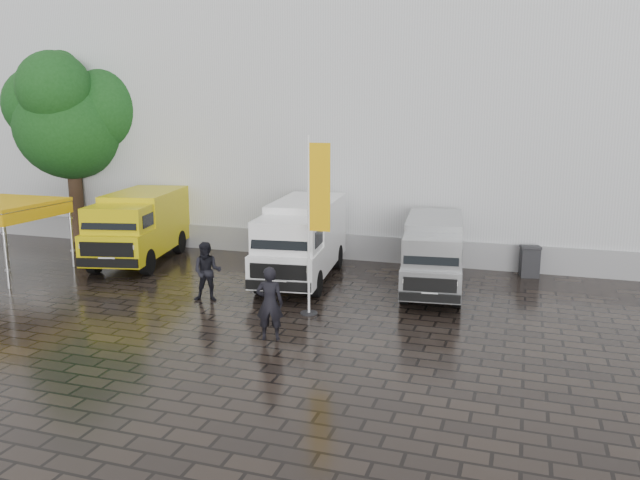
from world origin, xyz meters
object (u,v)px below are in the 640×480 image
Objects in this scene: wheelie_bin at (530,261)px; person_front at (270,303)px; van_white at (302,242)px; flagpole at (315,217)px; person_tent at (207,272)px; van_silver at (433,256)px; canopy_tent at (0,206)px; van_yellow at (139,228)px.

person_front is at bearing -135.94° from wheelie_bin.
person_front is at bearing -84.78° from van_white.
flagpole reaches higher than person_tent.
person_front is (-6.30, -8.70, 0.41)m from wheelie_bin.
van_silver is 4.82× the size of wheelie_bin.
flagpole is (-2.83, -3.60, 1.71)m from van_silver.
flagpole is 2.77× the size of person_tent.
van_white is 8.10m from wheelie_bin.
van_silver is at bearing -5.92° from van_white.
flagpole is 8.99m from wheelie_bin.
van_white is at bearing 14.13° from canopy_tent.
person_front is at bearing -56.34° from person_tent.
person_front reaches higher than person_tent.
canopy_tent is at bearing -30.49° from person_front.
canopy_tent is 8.67m from person_tent.
van_silver reaches higher than person_tent.
van_white is at bearing -93.24° from person_front.
canopy_tent reaches higher than person_front.
van_white is 5.61× the size of wheelie_bin.
van_silver is 1.59× the size of canopy_tent.
flagpole is 4.08m from person_tent.
van_yellow is 14.61m from wheelie_bin.
canopy_tent is 0.66× the size of flagpole.
person_tent is at bearing 176.15° from flagpole.
wheelie_bin is (7.53, 2.89, -0.79)m from van_white.
van_white is 1.16× the size of van_silver.
person_front is 1.04× the size of person_tent.
van_white reaches higher than person_front.
canopy_tent is at bearing -151.91° from van_yellow.
canopy_tent is at bearing -172.94° from wheelie_bin.
van_white is 5.95m from person_front.
flagpole is 2.66× the size of person_front.
flagpole is at bearing -142.35° from wheelie_bin.
flagpole is at bearing -116.29° from person_front.
person_tent is at bearing -126.74° from van_white.
wheelie_bin is at bearing 17.09° from canopy_tent.
van_silver is at bearing 10.20° from canopy_tent.
canopy_tent is (-3.55, -3.06, 1.14)m from van_yellow.
person_tent is (-3.58, 0.24, -1.94)m from flagpole.
wheelie_bin is (17.93, 5.51, -1.92)m from canopy_tent.
flagpole is 4.62× the size of wheelie_bin.
van_silver is 7.24m from person_tent.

